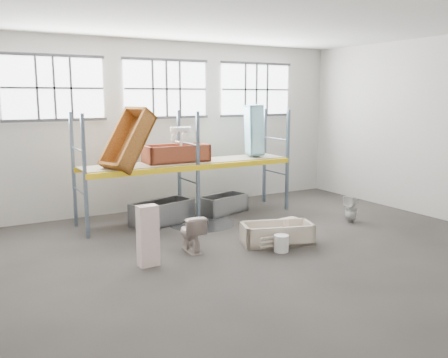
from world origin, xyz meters
TOP-DOWN VIEW (x-y plane):
  - floor at (0.00, 0.00)m, footprint 12.00×10.00m
  - ceiling at (0.00, 0.00)m, footprint 12.00×10.00m
  - wall_back at (0.00, 5.05)m, footprint 12.00×0.10m
  - wall_right at (6.05, 0.00)m, footprint 0.10×10.00m
  - window_left at (-3.20, 4.94)m, footprint 2.60×0.04m
  - window_mid at (0.00, 4.94)m, footprint 2.60×0.04m
  - window_right at (3.20, 4.94)m, footprint 2.60×0.04m
  - rack_upright_la at (-3.00, 2.90)m, footprint 0.08×0.08m
  - rack_upright_lb at (-3.00, 4.10)m, footprint 0.08×0.08m
  - rack_upright_ma at (0.00, 2.90)m, footprint 0.08×0.08m
  - rack_upright_mb at (0.00, 4.10)m, footprint 0.08×0.08m
  - rack_upright_ra at (3.00, 2.90)m, footprint 0.08×0.08m
  - rack_upright_rb at (3.00, 4.10)m, footprint 0.08×0.08m
  - rack_beam_front at (0.00, 2.90)m, footprint 6.00×0.10m
  - rack_beam_back at (0.00, 4.10)m, footprint 6.00×0.10m
  - shelf_deck at (0.00, 3.50)m, footprint 5.90×1.10m
  - wet_patch at (0.00, 2.70)m, footprint 1.80×1.80m
  - bathtub_beige at (0.71, 0.26)m, footprint 1.79×1.25m
  - cistern_spare at (1.25, 0.53)m, footprint 0.43×0.23m
  - sink_in_tub at (0.44, 0.61)m, footprint 0.59×0.59m
  - toilet_beige at (-1.26, 0.76)m, footprint 0.54×0.85m
  - cistern_tall at (-2.42, 0.37)m, footprint 0.41×0.28m
  - toilet_white at (3.60, 0.81)m, footprint 0.38×0.38m
  - steel_tub_left at (-0.93, 3.22)m, footprint 1.82×1.21m
  - steel_tub_right at (1.08, 3.44)m, footprint 1.58×1.02m
  - rust_tub_flat at (-0.32, 3.60)m, footprint 1.78×0.88m
  - rust_tub_tilted at (-1.80, 3.27)m, footprint 1.56×1.25m
  - sink_on_shelf at (-0.32, 3.26)m, footprint 0.69×0.59m
  - blue_tub_upright at (2.18, 3.49)m, footprint 0.65×0.80m
  - bucket at (0.44, -0.27)m, footprint 0.33×0.33m

SIDE VIEW (x-z plane):
  - floor at x=0.00m, z-range -0.10..0.00m
  - wet_patch at x=0.00m, z-range 0.00..0.00m
  - sink_in_tub at x=0.44m, z-range 0.08..0.24m
  - bucket at x=0.44m, z-range 0.00..0.38m
  - bathtub_beige at x=0.71m, z-range 0.00..0.48m
  - steel_tub_right at x=1.08m, z-range 0.00..0.53m
  - cistern_spare at x=1.25m, z-range 0.08..0.48m
  - steel_tub_left at x=-0.93m, z-range 0.00..0.61m
  - toilet_white at x=3.60m, z-range 0.00..0.73m
  - toilet_beige at x=-1.26m, z-range 0.00..0.83m
  - cistern_tall at x=-2.42m, z-range 0.00..1.25m
  - rack_upright_la at x=-3.00m, z-range 0.00..3.00m
  - rack_upright_lb at x=-3.00m, z-range 0.00..3.00m
  - rack_upright_ma at x=0.00m, z-range 0.00..3.00m
  - rack_upright_mb at x=0.00m, z-range 0.00..3.00m
  - rack_upright_ra at x=3.00m, z-range 0.00..3.00m
  - rack_upright_rb at x=3.00m, z-range 0.00..3.00m
  - rack_beam_front at x=0.00m, z-range 1.43..1.57m
  - rack_beam_back at x=0.00m, z-range 1.43..1.57m
  - shelf_deck at x=0.00m, z-range 1.57..1.59m
  - rust_tub_flat at x=-0.32m, z-range 1.57..2.07m
  - sink_on_shelf at x=-0.32m, z-range 1.83..2.36m
  - rust_tub_tilted at x=-1.80m, z-range 1.46..3.13m
  - blue_tub_upright at x=2.18m, z-range 1.65..3.14m
  - wall_back at x=0.00m, z-range 0.00..5.00m
  - wall_right at x=6.05m, z-range 0.00..5.00m
  - window_left at x=-3.20m, z-range 2.80..4.40m
  - window_mid at x=0.00m, z-range 2.80..4.40m
  - window_right at x=3.20m, z-range 2.80..4.40m
  - ceiling at x=0.00m, z-range 5.00..5.10m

